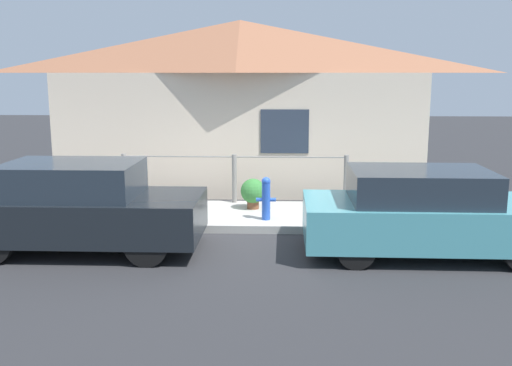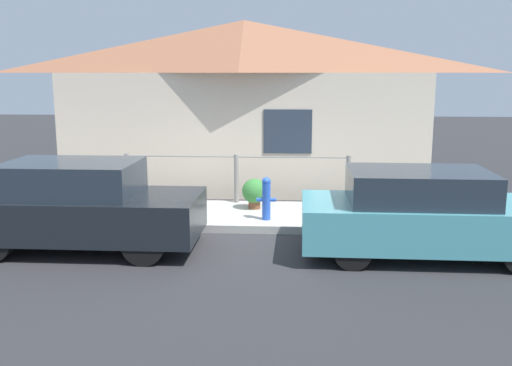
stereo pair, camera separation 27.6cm
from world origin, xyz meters
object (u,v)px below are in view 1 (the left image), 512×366
(car_left, at_px, (81,207))
(fire_hydrant, at_px, (266,197))
(car_right, at_px, (426,213))
(potted_plant_near_hydrant, at_px, (253,192))

(car_left, distance_m, fire_hydrant, 3.42)
(car_right, xyz_separation_m, fire_hydrant, (-2.61, 1.60, -0.11))
(car_left, distance_m, car_right, 5.64)
(car_left, relative_size, car_right, 0.98)
(car_left, xyz_separation_m, car_right, (5.64, 0.00, -0.05))
(fire_hydrant, xyz_separation_m, potted_plant_near_hydrant, (-0.29, 0.90, -0.08))
(potted_plant_near_hydrant, bearing_deg, car_right, -40.65)
(fire_hydrant, bearing_deg, potted_plant_near_hydrant, 107.95)
(car_right, relative_size, fire_hydrant, 4.83)
(car_left, distance_m, potted_plant_near_hydrant, 3.71)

